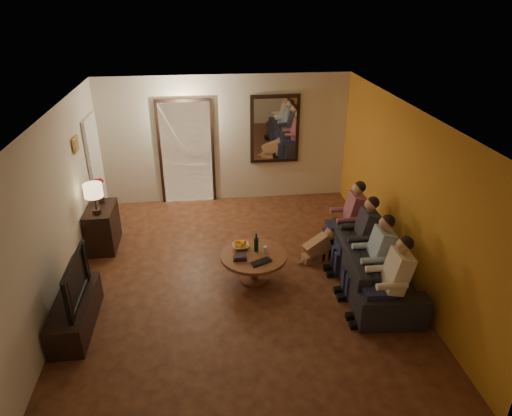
{
  "coord_description": "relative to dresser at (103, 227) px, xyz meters",
  "views": [
    {
      "loc": [
        -0.44,
        -5.93,
        4.11
      ],
      "look_at": [
        0.3,
        0.3,
        1.05
      ],
      "focal_mm": 32.0,
      "sensor_mm": 36.0,
      "label": 1
    }
  ],
  "objects": [
    {
      "name": "mirror_glass",
      "position": [
        3.25,
        1.68,
        1.13
      ],
      "size": [
        0.86,
        0.02,
        1.26
      ],
      "primitive_type": "cube",
      "color": "white",
      "rests_on": "back_wall"
    },
    {
      "name": "bowl",
      "position": [
        2.29,
        -1.1,
        0.11
      ],
      "size": [
        0.26,
        0.26,
        0.06
      ],
      "primitive_type": "imported",
      "color": "white",
      "rests_on": "coffee_table"
    },
    {
      "name": "back_wall",
      "position": [
        2.25,
        1.75,
        0.93
      ],
      "size": [
        5.0,
        0.02,
        2.6
      ],
      "primitive_type": "cube",
      "color": "beige",
      "rests_on": "floor"
    },
    {
      "name": "white_door",
      "position": [
        -0.21,
        1.05,
        0.65
      ],
      "size": [
        0.06,
        0.85,
        2.04
      ],
      "primitive_type": "cube",
      "color": "white",
      "rests_on": "floor"
    },
    {
      "name": "person_a",
      "position": [
        4.14,
        -2.5,
        0.23
      ],
      "size": [
        0.6,
        0.4,
        1.2
      ],
      "primitive_type": null,
      "color": "tan",
      "rests_on": "sofa"
    },
    {
      "name": "mirror_frame",
      "position": [
        3.25,
        1.71,
        1.13
      ],
      "size": [
        1.0,
        0.05,
        1.4
      ],
      "primitive_type": "cube",
      "color": "black",
      "rests_on": "back_wall"
    },
    {
      "name": "flower_vase",
      "position": [
        0.0,
        0.22,
        0.59
      ],
      "size": [
        0.14,
        0.14,
        0.44
      ],
      "primitive_type": null,
      "color": "red",
      "rests_on": "dresser"
    },
    {
      "name": "person_c",
      "position": [
        4.14,
        -1.3,
        0.23
      ],
      "size": [
        0.6,
        0.4,
        1.2
      ],
      "primitive_type": null,
      "color": "tan",
      "rests_on": "sofa"
    },
    {
      "name": "wine_bottle",
      "position": [
        2.52,
        -1.22,
        0.24
      ],
      "size": [
        0.07,
        0.07,
        0.31
      ],
      "primitive_type": null,
      "color": "black",
      "rests_on": "coffee_table"
    },
    {
      "name": "person_b",
      "position": [
        4.14,
        -1.9,
        0.23
      ],
      "size": [
        0.6,
        0.4,
        1.2
      ],
      "primitive_type": null,
      "color": "tan",
      "rests_on": "sofa"
    },
    {
      "name": "right_wall",
      "position": [
        4.75,
        -1.25,
        0.93
      ],
      "size": [
        0.02,
        6.0,
        2.6
      ],
      "primitive_type": "cube",
      "color": "beige",
      "rests_on": "floor"
    },
    {
      "name": "laptop",
      "position": [
        2.57,
        -1.6,
        0.09
      ],
      "size": [
        0.39,
        0.33,
        0.03
      ],
      "primitive_type": "imported",
      "rotation": [
        0.0,
        0.0,
        0.45
      ],
      "color": "black",
      "rests_on": "coffee_table"
    },
    {
      "name": "coffee_table",
      "position": [
        2.47,
        -1.32,
        -0.14
      ],
      "size": [
        1.13,
        1.13,
        0.45
      ],
      "primitive_type": "cylinder",
      "rotation": [
        0.0,
        0.0,
        0.12
      ],
      "color": "brown",
      "rests_on": "floor"
    },
    {
      "name": "dresser",
      "position": [
        0.0,
        0.0,
        0.0
      ],
      "size": [
        0.45,
        0.83,
        0.74
      ],
      "primitive_type": "cube",
      "color": "black",
      "rests_on": "floor"
    },
    {
      "name": "tv",
      "position": [
        0.0,
        -2.12,
        0.36
      ],
      "size": [
        1.04,
        0.14,
        0.6
      ],
      "primitive_type": "imported",
      "rotation": [
        0.0,
        0.0,
        1.57
      ],
      "color": "black",
      "rests_on": "tv_stand"
    },
    {
      "name": "person_d",
      "position": [
        4.14,
        -0.7,
        0.23
      ],
      "size": [
        0.6,
        0.4,
        1.2
      ],
      "primitive_type": null,
      "color": "tan",
      "rests_on": "sofa"
    },
    {
      "name": "orange_accent",
      "position": [
        4.74,
        -1.25,
        0.93
      ],
      "size": [
        0.01,
        6.0,
        2.6
      ],
      "primitive_type": "cube",
      "color": "#C08520",
      "rests_on": "right_wall"
    },
    {
      "name": "wine_glass",
      "position": [
        2.65,
        -1.27,
        0.13
      ],
      "size": [
        0.06,
        0.06,
        0.1
      ],
      "primitive_type": "cylinder",
      "color": "silver",
      "rests_on": "coffee_table"
    },
    {
      "name": "fridge_glimpse",
      "position": [
        1.7,
        1.74,
        0.53
      ],
      "size": [
        0.45,
        0.03,
        1.7
      ],
      "primitive_type": "cube",
      "color": "silver",
      "rests_on": "floor"
    },
    {
      "name": "kitchen_doorway",
      "position": [
        1.45,
        1.73,
        0.68
      ],
      "size": [
        1.0,
        0.06,
        2.1
      ],
      "primitive_type": "cube",
      "color": "#FFE0A5",
      "rests_on": "floor"
    },
    {
      "name": "door_trim",
      "position": [
        1.45,
        1.72,
        0.68
      ],
      "size": [
        1.12,
        0.04,
        2.22
      ],
      "primitive_type": "cube",
      "color": "black",
      "rests_on": "floor"
    },
    {
      "name": "floor",
      "position": [
        2.25,
        -1.25,
        -0.37
      ],
      "size": [
        5.0,
        6.0,
        0.01
      ],
      "primitive_type": "cube",
      "color": "#401D11",
      "rests_on": "ground"
    },
    {
      "name": "framed_art",
      "position": [
        -0.22,
        0.05,
        1.48
      ],
      "size": [
        0.03,
        0.28,
        0.24
      ],
      "primitive_type": "cube",
      "color": "#B28C33",
      "rests_on": "left_wall"
    },
    {
      "name": "front_wall",
      "position": [
        2.25,
        -4.25,
        0.93
      ],
      "size": [
        5.0,
        0.02,
        2.6
      ],
      "primitive_type": "cube",
      "color": "beige",
      "rests_on": "floor"
    },
    {
      "name": "art_canvas",
      "position": [
        -0.21,
        0.05,
        1.48
      ],
      "size": [
        0.01,
        0.22,
        0.18
      ],
      "primitive_type": "cube",
      "color": "brown",
      "rests_on": "left_wall"
    },
    {
      "name": "book_stack",
      "position": [
        2.25,
        -1.42,
        0.12
      ],
      "size": [
        0.2,
        0.15,
        0.07
      ],
      "primitive_type": null,
      "color": "black",
      "rests_on": "coffee_table"
    },
    {
      "name": "oranges",
      "position": [
        2.29,
        -1.1,
        0.18
      ],
      "size": [
        0.2,
        0.2,
        0.08
      ],
      "primitive_type": null,
      "color": "orange",
      "rests_on": "bowl"
    },
    {
      "name": "dog",
      "position": [
        3.57,
        -0.9,
        -0.09
      ],
      "size": [
        0.61,
        0.4,
        0.56
      ],
      "primitive_type": null,
      "rotation": [
        0.0,
        0.0,
        0.3
      ],
      "color": "#B87655",
      "rests_on": "floor"
    },
    {
      "name": "sofa",
      "position": [
        4.24,
        -1.6,
        -0.03
      ],
      "size": [
        2.41,
        1.09,
        0.69
      ],
      "primitive_type": "imported",
      "rotation": [
        0.0,
        0.0,
        1.49
      ],
      "color": "black",
      "rests_on": "floor"
    },
    {
      "name": "table_lamp",
      "position": [
        0.0,
        -0.22,
        0.64
      ],
      "size": [
        0.3,
        0.3,
        0.54
      ],
      "primitive_type": null,
      "color": "beige",
      "rests_on": "dresser"
    },
    {
      "name": "ceiling",
      "position": [
        2.25,
        -1.25,
        2.23
      ],
      "size": [
        5.0,
        6.0,
        0.01
      ],
      "primitive_type": "cube",
      "color": "white",
      "rests_on": "back_wall"
    },
    {
      "name": "left_wall",
      "position": [
        -0.25,
        -1.25,
        0.93
      ],
      "size": [
        0.02,
        6.0,
        2.6
      ],
      "primitive_type": "cube",
      "color": "beige",
      "rests_on": "floor"
    },
    {
      "name": "tv_stand",
      "position": [
        0.0,
        -2.12,
        -0.15
      ],
      "size": [
        0.45,
        1.29,
        0.43
      ],
      "primitive_type": "cube",
      "color": "black",
      "rests_on": "floor"
    }
  ]
}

